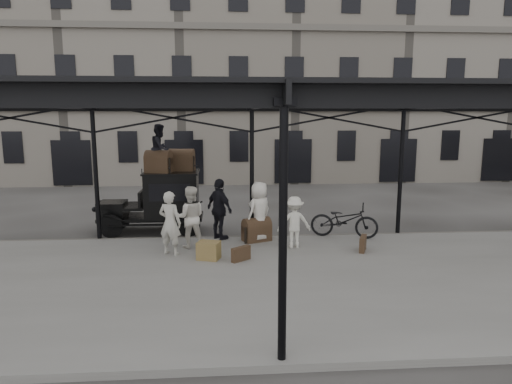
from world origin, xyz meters
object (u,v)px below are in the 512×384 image
(steamer_trunk_roof_near, at_px, (159,163))
(steamer_trunk_platform, at_px, (257,231))
(porter_left, at_px, (170,223))
(porter_official, at_px, (220,209))
(bicycle, at_px, (344,220))
(taxi, at_px, (163,199))

(steamer_trunk_roof_near, xyz_separation_m, steamer_trunk_platform, (3.26, -1.67, -2.03))
(porter_left, xyz_separation_m, porter_official, (1.41, 1.52, 0.06))
(porter_official, height_order, bicycle, porter_official)
(steamer_trunk_roof_near, bearing_deg, porter_official, -17.77)
(taxi, distance_m, porter_left, 3.22)
(taxi, height_order, steamer_trunk_roof_near, steamer_trunk_roof_near)
(porter_left, relative_size, steamer_trunk_roof_near, 2.13)
(steamer_trunk_roof_near, bearing_deg, bicycle, 2.80)
(porter_left, bearing_deg, steamer_trunk_platform, -131.68)
(porter_official, height_order, steamer_trunk_platform, porter_official)
(taxi, height_order, bicycle, taxi)
(porter_left, relative_size, bicycle, 0.85)
(steamer_trunk_roof_near, relative_size, steamer_trunk_platform, 1.01)
(steamer_trunk_roof_near, bearing_deg, taxi, 88.04)
(taxi, relative_size, steamer_trunk_platform, 4.25)
(taxi, distance_m, steamer_trunk_platform, 3.79)
(steamer_trunk_platform, bearing_deg, porter_official, 143.98)
(bicycle, bearing_deg, porter_official, 107.23)
(porter_official, xyz_separation_m, steamer_trunk_platform, (1.18, -0.27, -0.68))
(bicycle, relative_size, steamer_trunk_roof_near, 2.52)
(porter_left, xyz_separation_m, steamer_trunk_roof_near, (-0.67, 2.92, 1.42))
(steamer_trunk_roof_near, bearing_deg, porter_left, -60.97)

